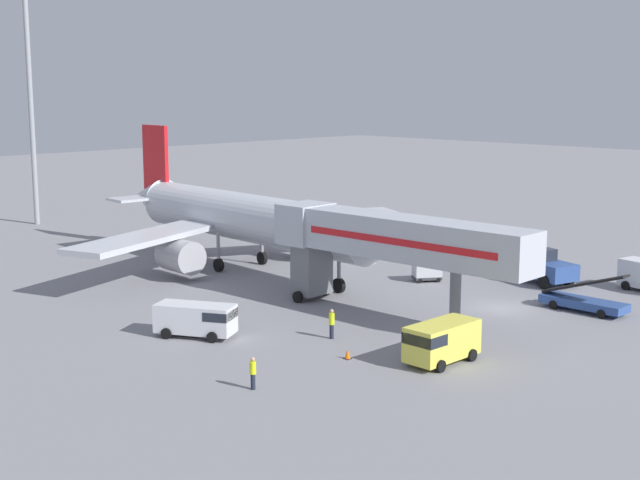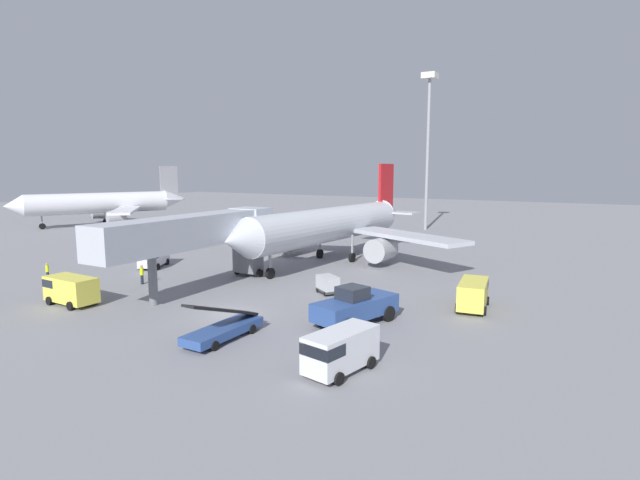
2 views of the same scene
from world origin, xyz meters
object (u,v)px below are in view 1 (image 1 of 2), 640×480
Objects in this scene: service_van_near_center at (441,341)px; ground_crew_worker_midground at (253,372)px; ground_crew_worker_foreground at (332,323)px; safety_cone_alpha at (348,354)px; baggage_cart_mid_center at (427,270)px; service_van_mid_left at (198,318)px; airplane_at_gate at (243,219)px; service_van_far_right at (494,244)px; apron_light_mast at (28,51)px; pushback_tug at (538,266)px; belt_loader_truck at (584,301)px; jet_bridge at (385,240)px.

ground_crew_worker_midground is (-10.11, 4.05, -0.38)m from service_van_near_center.
ground_crew_worker_midground is at bearing -159.34° from ground_crew_worker_foreground.
ground_crew_worker_foreground is 9.95m from ground_crew_worker_midground.
ground_crew_worker_foreground is 1.09× the size of ground_crew_worker_midground.
ground_crew_worker_foreground reaches higher than safety_cone_alpha.
service_van_near_center reaches higher than baggage_cart_mid_center.
service_van_mid_left is at bearing 114.71° from service_van_near_center.
airplane_at_gate is 6.84× the size of service_van_mid_left.
safety_cone_alpha is at bearing 126.53° from service_van_near_center.
service_van_far_right is at bearing -32.18° from airplane_at_gate.
safety_cone_alpha is (-2.26, -3.43, -0.68)m from ground_crew_worker_foreground.
service_van_near_center is at bearing -151.30° from service_van_far_right.
apron_light_mast is at bearing 73.01° from service_van_mid_left.
service_van_mid_left reaches higher than safety_cone_alpha.
pushback_tug is 31.96m from ground_crew_worker_midground.
airplane_at_gate is 7.68× the size of service_van_near_center.
service_van_mid_left is at bearing 148.57° from belt_loader_truck.
ground_crew_worker_foreground is (-9.67, -19.59, -3.23)m from airplane_at_gate.
service_van_far_right is at bearing 2.72° from service_van_mid_left.
airplane_at_gate is 20.54m from service_van_mid_left.
airplane_at_gate is at bearing 147.82° from service_van_far_right.
ground_crew_worker_midground reaches higher than safety_cone_alpha.
baggage_cart_mid_center is at bearing 19.23° from ground_crew_worker_foreground.
jet_bridge is at bearing -100.17° from airplane_at_gate.
jet_bridge is 23.41m from service_van_far_right.
service_van_far_right is 29.63m from ground_crew_worker_foreground.
service_van_mid_left is (-11.87, 4.67, -3.94)m from jet_bridge.
airplane_at_gate is 18.52m from jet_bridge.
service_van_near_center reaches higher than ground_crew_worker_foreground.
service_van_mid_left is (-6.26, 13.61, -0.12)m from service_van_near_center.
ground_crew_worker_midground is (-3.85, -9.56, -0.26)m from service_van_mid_left.
apron_light_mast is (-19.38, 46.48, 17.41)m from service_van_far_right.
belt_loader_truck is 1.16× the size of service_van_far_right.
service_van_near_center reaches higher than service_van_far_right.
service_van_far_right is at bearing 53.06° from pushback_tug.
pushback_tug is 58.83m from apron_light_mast.
pushback_tug is 22.51m from ground_crew_worker_foreground.
service_van_mid_left is at bearing 166.89° from pushback_tug.
baggage_cart_mid_center is 1.47× the size of ground_crew_worker_midground.
baggage_cart_mid_center is 1.35× the size of ground_crew_worker_foreground.
jet_bridge is at bearing 12.16° from ground_crew_worker_foreground.
pushback_tug reaches higher than ground_crew_worker_midground.
apron_light_mast is (9.24, 54.14, 17.67)m from ground_crew_worker_foreground.
belt_loader_truck is at bearing -31.43° from service_van_mid_left.
service_van_mid_left is at bearing 68.06° from ground_crew_worker_midground.
jet_bridge is 7.74m from ground_crew_worker_foreground.
ground_crew_worker_foreground is at bearing 56.68° from safety_cone_alpha.
safety_cone_alpha is at bearing 0.62° from ground_crew_worker_midground.
airplane_at_gate reaches higher than service_van_mid_left.
baggage_cart_mid_center is (-5.79, 6.29, -0.39)m from pushback_tug.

